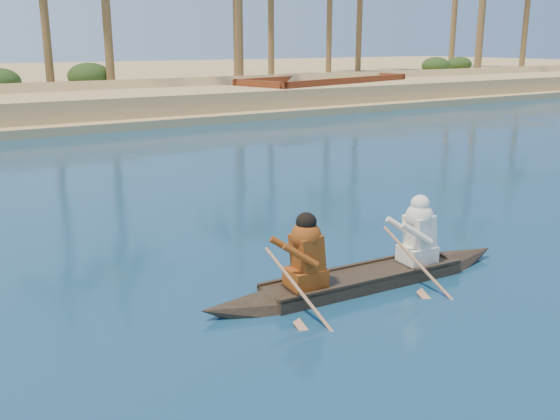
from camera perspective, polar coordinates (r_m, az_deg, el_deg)
canoe at (r=9.78m, az=7.71°, el=-5.23°), size 5.53×1.04×1.51m
barge_right at (r=38.34m, az=4.16°, el=10.65°), size 12.25×6.74×1.94m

